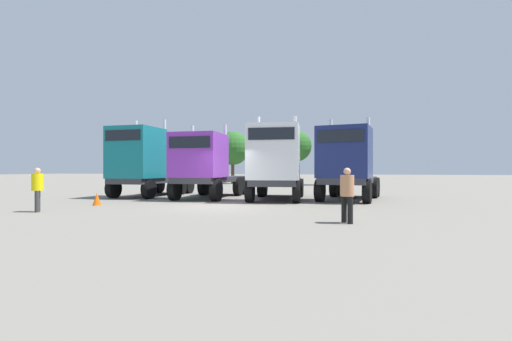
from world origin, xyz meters
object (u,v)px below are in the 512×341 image
Objects in this scene: visitor_in_hivis at (38,186)px; traffic_cone_near at (97,199)px; semi_truck_purple at (204,165)px; semi_truck_teal at (142,161)px; visitor_with_camera at (347,191)px; semi_truck_navy at (347,163)px; semi_truck_white at (275,163)px.

visitor_in_hivis reaches higher than traffic_cone_near.
semi_truck_teal is at bearing -95.95° from semi_truck_purple.
semi_truck_navy is at bearing -127.77° from visitor_with_camera.
semi_truck_navy is 7.84m from visitor_with_camera.
traffic_cone_near is (-7.11, -4.14, -1.63)m from semi_truck_white.
semi_truck_navy is at bearing -4.77° from visitor_in_hivis.
semi_truck_purple is 7.37m from semi_truck_navy.
visitor_with_camera is (0.01, -7.78, -0.97)m from semi_truck_navy.
visitor_with_camera is at bearing 58.14° from semi_truck_teal.
semi_truck_purple is 7.97m from visitor_in_hivis.
semi_truck_navy reaches higher than semi_truck_purple.
semi_truck_white is at bearing 30.18° from traffic_cone_near.
semi_truck_purple is 11.50× the size of traffic_cone_near.
semi_truck_navy reaches higher than traffic_cone_near.
semi_truck_teal is at bearing 51.91° from visitor_in_hivis.
visitor_with_camera is at bearing 21.91° from semi_truck_white.
semi_truck_purple reaches higher than traffic_cone_near.
semi_truck_navy reaches higher than visitor_with_camera.
visitor_with_camera is at bearing 45.06° from semi_truck_purple.
semi_truck_purple reaches higher than visitor_in_hivis.
traffic_cone_near is (-10.57, 2.73, -0.66)m from visitor_with_camera.
semi_truck_purple is 3.89m from semi_truck_white.
semi_truck_teal is 0.98× the size of semi_truck_navy.
semi_truck_teal reaches higher than visitor_with_camera.
semi_truck_white is 11.25× the size of traffic_cone_near.
semi_truck_purple is at bearing -81.86° from visitor_with_camera.
semi_truck_white is 3.57m from semi_truck_navy.
semi_truck_purple is at bearing 53.58° from traffic_cone_near.
visitor_with_camera is at bearing -40.06° from visitor_in_hivis.
semi_truck_teal is 10.91× the size of traffic_cone_near.
semi_truck_teal is at bearing -71.32° from visitor_with_camera.
semi_truck_white is 1.01× the size of semi_truck_navy.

